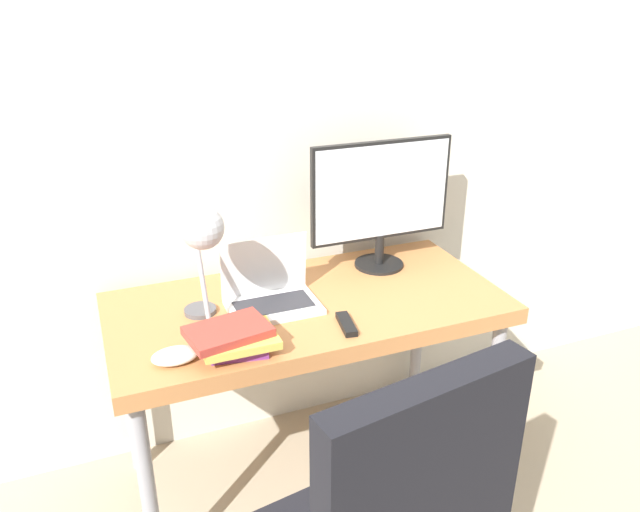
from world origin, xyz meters
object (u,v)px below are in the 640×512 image
laptop (270,292)px  game_controller (175,356)px  book_stack (234,338)px  monitor (381,197)px  desk_lamp (202,237)px

laptop → game_controller: 0.44m
game_controller → book_stack: bearing=-4.8°
book_stack → laptop: bearing=52.5°
laptop → game_controller: laptop is taller
book_stack → monitor: bearing=30.6°
laptop → book_stack: (-0.19, -0.25, 0.00)m
desk_lamp → book_stack: size_ratio=1.58×
desk_lamp → monitor: bearing=20.3°
monitor → game_controller: size_ratio=4.05×
laptop → monitor: size_ratio=0.55×
monitor → book_stack: bearing=-149.4°
monitor → book_stack: size_ratio=2.07×
laptop → monitor: monitor is taller
desk_lamp → laptop: bearing=25.6°
laptop → game_controller: (-0.37, -0.24, -0.03)m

